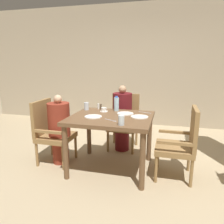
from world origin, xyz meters
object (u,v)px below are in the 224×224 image
object	(u,v)px
chair_right_side	(182,142)
plate_main_left	(125,113)
plate_main_right	(93,117)
plate_dessert_center	(140,117)
chair_left_side	(51,130)
water_bottle	(116,104)
chair_far_side	(124,120)
diner_in_far_chair	(122,118)
diner_in_left_chair	(59,129)
teacup_with_saucer	(104,110)
glass_tall_mid	(86,106)
glass_tall_near	(121,120)

from	to	relation	value
chair_right_side	plate_main_left	xyz separation A→B (m)	(-0.78, 0.19, 0.28)
plate_main_right	plate_dessert_center	xyz separation A→B (m)	(0.60, 0.15, 0.00)
chair_left_side	water_bottle	size ratio (longest dim) A/B	4.20
chair_far_side	diner_in_far_chair	xyz separation A→B (m)	(-0.00, -0.14, 0.08)
diner_in_left_chair	plate_dessert_center	world-z (taller)	diner_in_left_chair
diner_in_far_chair	teacup_with_saucer	xyz separation A→B (m)	(-0.18, -0.47, 0.23)
plate_main_right	chair_right_side	bearing A→B (deg)	4.95
plate_main_right	plate_dessert_center	world-z (taller)	same
chair_left_side	glass_tall_mid	world-z (taller)	chair_left_side
glass_tall_near	chair_left_side	bearing A→B (deg)	162.23
teacup_with_saucer	glass_tall_mid	distance (m)	0.30
chair_far_side	water_bottle	bearing A→B (deg)	-91.34
plate_dessert_center	plate_main_left	bearing A→B (deg)	148.00
chair_right_side	plate_dessert_center	size ratio (longest dim) A/B	4.05
plate_dessert_center	glass_tall_near	bearing A→B (deg)	-110.24
diner_in_left_chair	teacup_with_saucer	world-z (taller)	diner_in_left_chair
chair_far_side	diner_in_far_chair	distance (m)	0.16
chair_left_side	teacup_with_saucer	world-z (taller)	chair_left_side
plate_main_right	diner_in_far_chair	bearing A→B (deg)	74.94
plate_main_right	glass_tall_mid	size ratio (longest dim) A/B	2.02
chair_left_side	diner_in_left_chair	distance (m)	0.15
chair_left_side	chair_far_side	size ratio (longest dim) A/B	1.00
plate_main_right	diner_in_left_chair	bearing A→B (deg)	170.05
chair_left_side	chair_right_side	xyz separation A→B (m)	(1.88, 0.00, 0.00)
plate_main_left	plate_dessert_center	xyz separation A→B (m)	(0.22, -0.14, 0.00)
plate_main_left	glass_tall_near	world-z (taller)	glass_tall_near
chair_far_side	glass_tall_mid	size ratio (longest dim) A/B	8.19
diner_in_far_chair	plate_main_left	xyz separation A→B (m)	(0.16, -0.53, 0.20)
chair_left_side	plate_main_left	bearing A→B (deg)	9.84
diner_in_left_chair	plate_main_right	distance (m)	0.63
water_bottle	glass_tall_mid	world-z (taller)	water_bottle
plate_main_left	water_bottle	bearing A→B (deg)	136.37
diner_in_left_chair	glass_tall_mid	bearing A→B (deg)	42.96
plate_main_left	plate_main_right	distance (m)	0.48
diner_in_left_chair	water_bottle	size ratio (longest dim) A/B	4.61
plate_main_left	teacup_with_saucer	distance (m)	0.34
diner_in_left_chair	glass_tall_mid	xyz separation A→B (m)	(0.32, 0.30, 0.30)
diner_in_far_chair	plate_main_right	xyz separation A→B (m)	(-0.22, -0.82, 0.20)
chair_far_side	plate_main_right	bearing A→B (deg)	-102.89
diner_in_far_chair	plate_main_right	world-z (taller)	diner_in_far_chair
glass_tall_mid	chair_right_side	bearing A→B (deg)	-11.87
diner_in_left_chair	glass_tall_near	distance (m)	1.12
diner_in_left_chair	water_bottle	bearing A→B (deg)	24.32
diner_in_left_chair	plate_main_right	bearing A→B (deg)	-9.95
diner_in_left_chair	plate_dessert_center	size ratio (longest dim) A/B	4.44
plate_main_left	teacup_with_saucer	xyz separation A→B (m)	(-0.34, 0.06, 0.02)
diner_in_left_chair	plate_main_right	size ratio (longest dim) A/B	4.44
teacup_with_saucer	glass_tall_near	size ratio (longest dim) A/B	1.03
teacup_with_saucer	glass_tall_mid	size ratio (longest dim) A/B	1.03
glass_tall_mid	chair_far_side	bearing A→B (deg)	50.15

